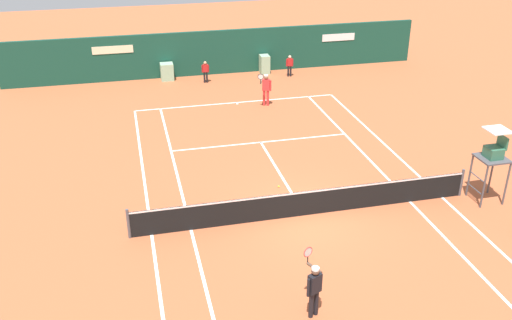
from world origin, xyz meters
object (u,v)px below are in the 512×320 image
object	(u,v)px
ball_kid_right_post	(290,64)
tennis_ball_near_service_line	(279,186)
umpire_chair	(493,155)
player_on_baseline	(266,87)
ball_kid_centre_post	(205,70)
player_near_side	(314,286)

from	to	relation	value
ball_kid_right_post	tennis_ball_near_service_line	bearing A→B (deg)	82.95
umpire_chair	player_on_baseline	world-z (taller)	umpire_chair
player_on_baseline	ball_kid_right_post	world-z (taller)	player_on_baseline
umpire_chair	player_on_baseline	bearing A→B (deg)	24.96
ball_kid_right_post	tennis_ball_near_service_line	world-z (taller)	ball_kid_right_post
player_on_baseline	tennis_ball_near_service_line	xyz separation A→B (m)	(-1.74, -8.73, -0.97)
player_on_baseline	tennis_ball_near_service_line	distance (m)	8.96
player_on_baseline	ball_kid_centre_post	size ratio (longest dim) A/B	1.48
tennis_ball_near_service_line	umpire_chair	bearing A→B (deg)	-20.85
umpire_chair	ball_kid_centre_post	world-z (taller)	umpire_chair
player_near_side	ball_kid_right_post	bearing A→B (deg)	51.11
umpire_chair	tennis_ball_near_service_line	bearing A→B (deg)	69.15
player_on_baseline	tennis_ball_near_service_line	size ratio (longest dim) A/B	27.60
player_on_baseline	player_near_side	xyz separation A→B (m)	(-2.78, -15.81, -0.05)
player_on_baseline	ball_kid_centre_post	world-z (taller)	player_on_baseline
ball_kid_right_post	tennis_ball_near_service_line	size ratio (longest dim) A/B	18.88
ball_kid_centre_post	player_on_baseline	bearing A→B (deg)	124.03
ball_kid_right_post	player_on_baseline	bearing A→B (deg)	70.99
player_near_side	ball_kid_centre_post	xyz separation A→B (m)	(0.34, 20.33, -0.22)
umpire_chair	ball_kid_right_post	size ratio (longest dim) A/B	2.17
tennis_ball_near_service_line	player_on_baseline	bearing A→B (deg)	78.75
umpire_chair	ball_kid_centre_post	xyz separation A→B (m)	(-7.76, 15.94, -1.09)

